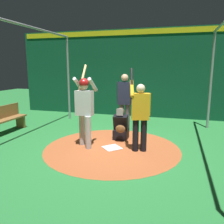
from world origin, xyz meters
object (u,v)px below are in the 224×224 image
Objects in this scene: home_plate at (112,148)px; catcher at (121,127)px; bench at (1,120)px; batter at (84,106)px; visitor at (140,113)px; umpire at (125,100)px.

home_plate is 0.45× the size of catcher.
catcher reaches higher than bench.
batter is 1.04× the size of visitor.
umpire is at bearing -173.89° from catcher.
batter is 3.03m from bench.
catcher is 1.08m from umpire.
umpire is 0.91× the size of visitor.
batter is at bearing 82.96° from bench.
home_plate is 0.85m from catcher.
bench reaches higher than home_plate.
home_plate is 1.90m from umpire.
home_plate is 0.20× the size of batter.
visitor reaches higher than catcher.
home_plate is 1.18m from visitor.
catcher is 1.18m from visitor.
catcher reaches higher than home_plate.
batter is at bearing -84.87° from home_plate.
home_plate is at bearing 85.31° from bench.
catcher is 0.50× the size of bench.
batter is at bearing -41.97° from catcher.
bench is (-0.30, -3.66, 0.44)m from home_plate.
batter is 2.29× the size of catcher.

